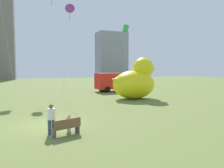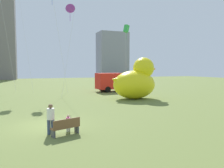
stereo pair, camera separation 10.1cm
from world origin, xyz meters
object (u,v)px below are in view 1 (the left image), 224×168
(kite_green, at_px, (126,29))
(person_child, at_px, (69,122))
(giant_inflatable_duck, at_px, (135,81))
(park_bench, at_px, (67,127))
(person_adult, at_px, (51,118))
(kite_purple, at_px, (69,6))
(box_truck, at_px, (113,82))

(kite_green, bearing_deg, person_child, -122.82)
(giant_inflatable_duck, bearing_deg, park_bench, -131.29)
(person_child, relative_size, kite_green, 0.09)
(person_adult, bearing_deg, kite_purple, 75.18)
(giant_inflatable_duck, relative_size, box_truck, 1.04)
(box_truck, bearing_deg, park_bench, -117.76)
(box_truck, xyz_separation_m, kite_purple, (-7.53, -5.33, 9.36))
(park_bench, relative_size, person_adult, 0.98)
(kite_purple, bearing_deg, person_adult, -104.82)
(giant_inflatable_duck, xyz_separation_m, box_truck, (0.54, 8.66, -0.63))
(park_bench, xyz_separation_m, kite_green, (12.80, 20.12, 9.24))
(park_bench, bearing_deg, giant_inflatable_duck, 48.71)
(park_bench, relative_size, person_child, 1.68)
(person_adult, height_order, person_child, person_adult)
(person_adult, xyz_separation_m, person_child, (0.96, 0.12, -0.38))
(person_child, distance_m, kite_purple, 17.68)
(kite_green, height_order, kite_purple, kite_purple)
(person_child, height_order, kite_purple, kite_purple)
(person_child, relative_size, giant_inflatable_duck, 0.16)
(person_adult, xyz_separation_m, box_truck, (11.30, 19.57, 0.53))
(park_bench, bearing_deg, kite_green, 57.53)
(park_bench, distance_m, person_child, 0.66)
(park_bench, distance_m, giant_inflatable_duck, 15.28)
(kite_green, xyz_separation_m, kite_purple, (-9.76, -5.37, 1.08))
(park_bench, distance_m, box_truck, 22.70)
(person_child, relative_size, kite_purple, 0.08)
(person_child, xyz_separation_m, box_truck, (10.34, 19.45, 0.90))
(person_adult, distance_m, person_child, 1.04)
(park_bench, bearing_deg, person_adult, 145.73)
(park_bench, bearing_deg, person_child, 70.10)
(box_truck, height_order, kite_green, kite_green)
(person_adult, bearing_deg, park_bench, -34.27)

